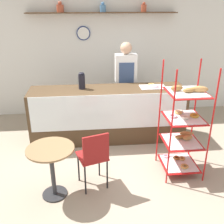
{
  "coord_description": "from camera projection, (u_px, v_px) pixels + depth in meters",
  "views": [
    {
      "loc": [
        -0.38,
        -3.41,
        2.49
      ],
      "look_at": [
        0.0,
        0.39,
        0.85
      ],
      "focal_mm": 42.0,
      "sensor_mm": 36.0,
      "label": 1
    }
  ],
  "objects": [
    {
      "name": "ground_plane",
      "position": [
        114.0,
        171.0,
        4.14
      ],
      "size": [
        14.0,
        14.0,
        0.0
      ],
      "primitive_type": "plane",
      "color": "gray"
    },
    {
      "name": "back_wall",
      "position": [
        103.0,
        55.0,
        5.9
      ],
      "size": [
        10.0,
        0.3,
        2.7
      ],
      "color": "white",
      "rests_on": "ground_plane"
    },
    {
      "name": "display_counter",
      "position": [
        108.0,
        114.0,
        4.96
      ],
      "size": [
        2.87,
        0.67,
        1.01
      ],
      "color": "#4C3823",
      "rests_on": "ground_plane"
    },
    {
      "name": "pastry_rack",
      "position": [
        183.0,
        126.0,
        3.88
      ],
      "size": [
        0.58,
        0.61,
        1.71
      ],
      "color": "#B71414",
      "rests_on": "ground_plane"
    },
    {
      "name": "person_worker",
      "position": [
        125.0,
        82.0,
        5.31
      ],
      "size": [
        0.42,
        0.23,
        1.76
      ],
      "color": "#282833",
      "rests_on": "ground_plane"
    },
    {
      "name": "cafe_table",
      "position": [
        51.0,
        161.0,
        3.43
      ],
      "size": [
        0.62,
        0.62,
        0.74
      ],
      "color": "#262628",
      "rests_on": "ground_plane"
    },
    {
      "name": "cafe_chair",
      "position": [
        94.0,
        155.0,
        3.56
      ],
      "size": [
        0.48,
        0.48,
        0.9
      ],
      "rotation": [
        0.0,
        0.0,
        3.45
      ],
      "color": "black",
      "rests_on": "ground_plane"
    },
    {
      "name": "coffee_carafe",
      "position": [
        82.0,
        81.0,
        4.71
      ],
      "size": [
        0.12,
        0.12,
        0.31
      ],
      "color": "black",
      "rests_on": "display_counter"
    },
    {
      "name": "donut_tray_counter",
      "position": [
        153.0,
        86.0,
        4.85
      ],
      "size": [
        0.47,
        0.3,
        0.04
      ],
      "color": "silver",
      "rests_on": "display_counter"
    }
  ]
}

